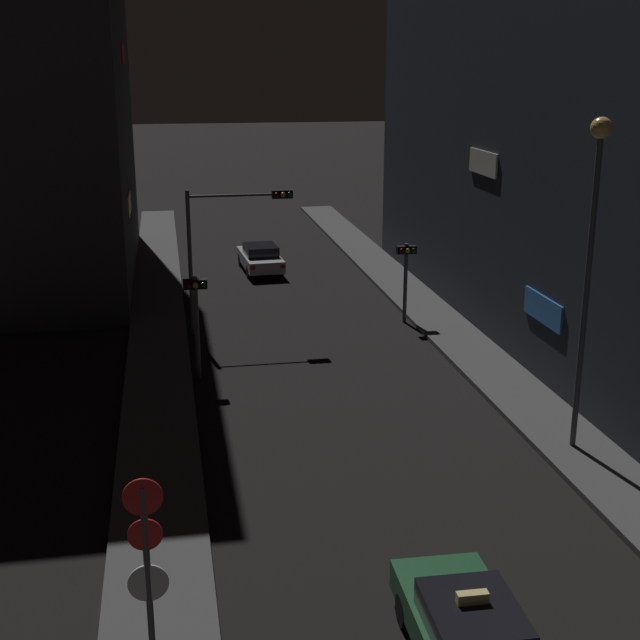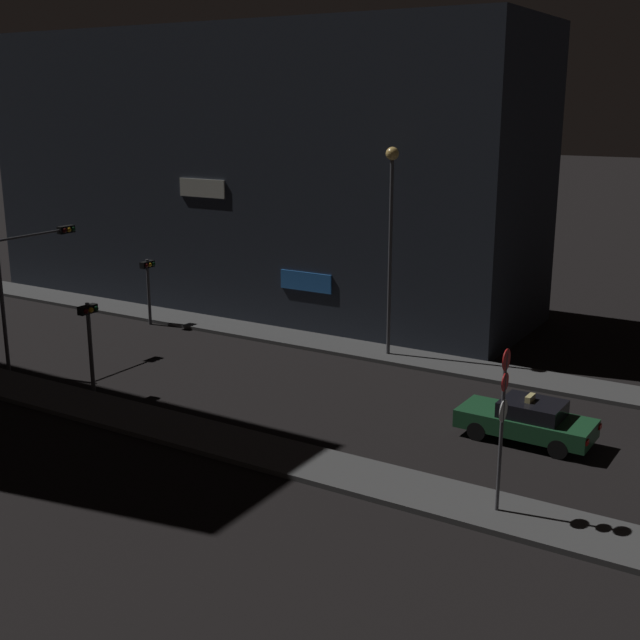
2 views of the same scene
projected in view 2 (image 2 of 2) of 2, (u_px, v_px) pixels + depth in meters
The scene contains 8 objects.
sidewalk_right at pixel (176, 318), 42.68m from camera, with size 2.24×59.10×0.17m, color #4C4C4C.
building_facade_right at pixel (255, 170), 44.91m from camera, with size 9.09×30.53×14.58m.
taxi at pixel (527, 420), 27.29m from camera, with size 1.91×4.49×1.62m.
traffic_light_overhead at pixel (29, 269), 34.74m from camera, with size 4.12×0.42×5.74m.
traffic_light_left_kerb at pixel (89, 328), 31.43m from camera, with size 0.80×0.42×3.56m.
traffic_light_right_kerb at pixel (148, 278), 41.19m from camera, with size 0.80×0.42×3.33m.
sign_pole_left at pixel (503, 415), 21.79m from camera, with size 0.61×0.10×4.57m.
street_lamp_near_block at pixel (391, 213), 34.84m from camera, with size 0.56×0.56×8.92m.
Camera 2 is at (-25.69, -0.24, 10.92)m, focal length 46.51 mm.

